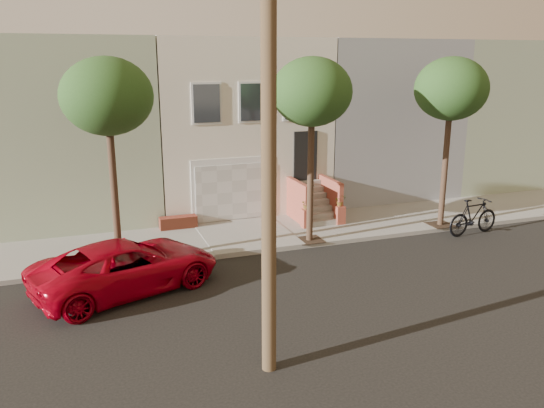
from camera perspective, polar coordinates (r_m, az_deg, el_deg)
name	(u,v)px	position (r m, az deg, el deg)	size (l,w,h in m)	color
ground	(331,290)	(15.79, 6.22, -8.95)	(90.00, 90.00, 0.00)	black
sidewalk	(269,233)	(20.38, -0.31, -3.04)	(40.00, 3.70, 0.15)	gray
house_row	(226,120)	(25.12, -4.78, 8.67)	(33.10, 11.70, 7.00)	beige
tree_left	(107,98)	(16.90, -16.80, 10.55)	(2.70, 2.57, 6.30)	#2D2116
tree_mid	(312,93)	(18.43, 4.19, 11.45)	(2.70, 2.57, 6.30)	#2D2116
tree_right	(451,90)	(21.25, 18.17, 11.22)	(2.70, 2.57, 6.30)	#2D2116
pickup_truck	(127,266)	(15.97, -14.88, -6.28)	(2.41, 5.23, 1.45)	#A30214
motorcycle	(473,217)	(21.62, 20.25, -1.23)	(0.65, 2.30, 1.38)	black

